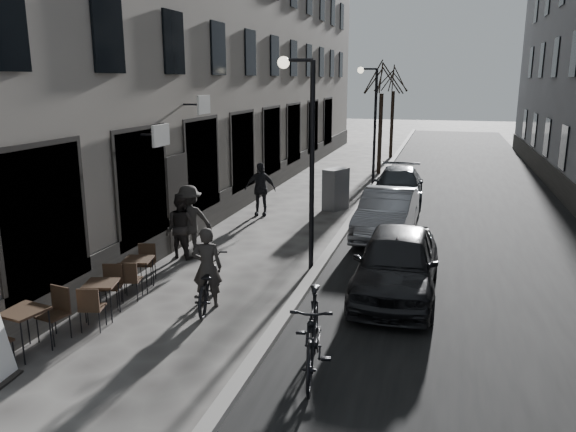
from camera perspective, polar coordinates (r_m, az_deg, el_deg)
The scene contains 20 objects.
ground at distance 8.79m, azimuth -7.20°, elevation -17.77°, with size 120.00×120.00×0.00m, color #3C3937.
road at distance 23.34m, azimuth 17.40°, elevation 1.80°, with size 7.30×60.00×0.00m, color black.
kerb at distance 23.48m, azimuth 8.48°, elevation 2.50°, with size 0.25×60.00×0.12m, color gray.
streetlamp_near at distance 13.34m, azimuth 1.75°, elevation 7.63°, with size 0.90×0.28×5.09m.
streetlamp_far at distance 25.11m, azimuth 8.47°, elevation 10.36°, with size 0.90×0.28×5.09m.
tree_near at distance 28.04m, azimuth 9.55°, elevation 13.74°, with size 2.40×2.40×5.70m.
tree_far at distance 34.01m, azimuth 10.70°, elevation 13.66°, with size 2.40×2.40×5.70m.
bistro_set_a at distance 10.65m, azimuth -25.18°, elevation -10.20°, with size 0.77×1.68×0.96m.
bistro_set_b at distance 11.67m, azimuth -18.37°, elevation -7.74°, with size 0.77×1.52×0.87m.
bistro_set_c at distance 12.92m, azimuth -14.94°, elevation -5.41°, with size 0.72×1.51×0.86m.
utility_cabinet at distance 20.21m, azimuth 4.87°, elevation 2.74°, with size 0.54×0.99×1.48m, color slate.
bicycle at distance 11.72m, azimuth -8.16°, elevation -6.69°, with size 0.68×1.96×1.03m, color black.
cyclist_rider at distance 11.61m, azimuth -8.22°, elevation -5.17°, with size 0.61×0.40×1.68m, color #2B2825.
pedestrian_near at distance 14.90m, azimuth -10.79°, elevation -1.00°, with size 0.83×0.64×1.70m, color black.
pedestrian_mid at distance 15.00m, azimuth -10.01°, elevation -0.49°, with size 1.22×0.70×1.89m, color #262422.
pedestrian_far at distance 19.24m, azimuth -2.84°, elevation 2.75°, with size 1.07×0.45×1.83m, color black.
car_near at distance 12.34m, azimuth 10.98°, elevation -4.68°, with size 1.73×4.30×1.47m, color black.
car_mid at distance 16.96m, azimuth 10.03°, elevation 0.28°, with size 1.46×4.19×1.38m, color gray.
car_far at distance 21.69m, azimuth 11.14°, elevation 3.04°, with size 1.81×4.46×1.29m, color #303339.
moped at distance 9.02m, azimuth 2.54°, elevation -11.94°, with size 0.63×2.23×1.34m, color black.
Camera 1 is at (3.01, -6.87, 4.58)m, focal length 35.00 mm.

